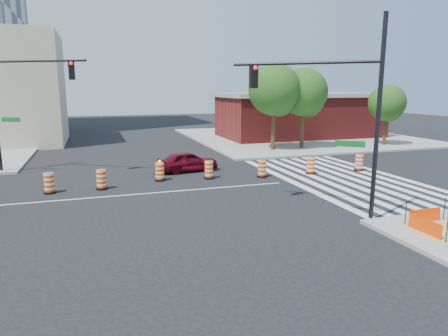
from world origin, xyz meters
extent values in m
plane|color=black|center=(0.00, 0.00, 0.00)|extent=(120.00, 120.00, 0.00)
cube|color=gray|center=(18.00, 18.00, 0.07)|extent=(22.00, 22.00, 0.15)
cube|color=silver|center=(7.80, 0.00, 0.01)|extent=(0.45, 13.50, 0.01)
cube|color=silver|center=(8.70, 0.00, 0.01)|extent=(0.45, 13.50, 0.01)
cube|color=silver|center=(9.60, 0.00, 0.01)|extent=(0.45, 13.50, 0.01)
cube|color=silver|center=(10.50, 0.00, 0.01)|extent=(0.45, 13.50, 0.01)
cube|color=silver|center=(11.40, 0.00, 0.01)|extent=(0.45, 13.50, 0.01)
cube|color=silver|center=(12.30, 0.00, 0.01)|extent=(0.45, 13.50, 0.01)
cube|color=silver|center=(13.20, 0.00, 0.01)|extent=(0.45, 13.50, 0.01)
cube|color=silver|center=(14.10, 0.00, 0.01)|extent=(0.45, 13.50, 0.01)
cube|color=silver|center=(0.00, 0.00, 0.01)|extent=(14.00, 0.12, 0.01)
cube|color=tan|center=(9.00, -9.00, 0.17)|extent=(2.20, 2.20, 0.05)
cube|color=#EC4104|center=(9.00, -8.10, 0.43)|extent=(1.44, 0.02, 0.55)
cube|color=#EC4104|center=(8.10, -9.00, 0.43)|extent=(0.02, 1.44, 0.55)
cylinder|color=black|center=(8.10, -9.90, 0.60)|extent=(0.04, 0.04, 0.90)
cylinder|color=black|center=(8.10, -8.10, 0.60)|extent=(0.04, 0.04, 0.90)
cylinder|color=black|center=(9.90, -8.10, 0.60)|extent=(0.04, 0.04, 0.90)
cube|color=maroon|center=(18.00, 18.00, 2.10)|extent=(16.00, 8.00, 4.20)
cube|color=gray|center=(18.00, 18.00, 4.40)|extent=(16.50, 8.50, 0.40)
imported|color=#570714|center=(2.97, 4.60, 0.64)|extent=(3.91, 2.01, 1.27)
cylinder|color=black|center=(7.53, -6.94, 3.94)|extent=(0.17, 0.17, 7.58)
cylinder|color=black|center=(5.34, -5.12, 6.03)|extent=(4.44, 3.73, 0.11)
cube|color=black|center=(3.81, -3.85, 5.55)|extent=(0.30, 0.27, 0.95)
sphere|color=#FF0C0C|center=(3.81, -4.03, 5.88)|extent=(0.17, 0.17, 0.17)
cube|color=#0C591E|center=(6.80, -6.34, 2.99)|extent=(0.90, 0.76, 0.24)
cylinder|color=black|center=(-5.31, 6.17, 6.58)|extent=(5.42, 3.27, 0.12)
cube|color=black|center=(-3.43, 5.07, 6.06)|extent=(0.33, 0.29, 1.04)
sphere|color=#FF0C0C|center=(-3.43, 4.89, 6.42)|extent=(0.19, 0.19, 0.19)
cube|color=#0C591E|center=(-7.09, 7.23, 3.26)|extent=(1.09, 0.67, 0.26)
cylinder|color=#382314|center=(11.43, 10.33, 2.22)|extent=(0.33, 0.33, 4.44)
sphere|color=#154313|center=(11.43, 10.33, 5.00)|extent=(4.17, 4.17, 4.17)
sphere|color=#154313|center=(11.95, 10.64, 4.31)|extent=(3.06, 3.06, 3.06)
sphere|color=#154313|center=(11.02, 10.13, 4.58)|extent=(2.78, 2.78, 2.78)
cylinder|color=#382314|center=(14.21, 10.57, 2.12)|extent=(0.34, 0.34, 4.23)
sphere|color=#154313|center=(14.21, 10.57, 4.76)|extent=(3.97, 3.97, 3.97)
sphere|color=#154313|center=(14.75, 10.90, 4.10)|extent=(2.91, 2.91, 2.91)
sphere|color=#154313|center=(13.78, 10.36, 4.37)|extent=(2.65, 2.65, 2.65)
cylinder|color=#382314|center=(22.02, 9.79, 1.70)|extent=(0.29, 0.29, 3.40)
sphere|color=#154313|center=(22.02, 9.79, 3.82)|extent=(3.19, 3.19, 3.19)
sphere|color=#154313|center=(22.47, 10.06, 3.29)|extent=(2.34, 2.34, 2.34)
sphere|color=#154313|center=(21.66, 9.61, 3.51)|extent=(2.12, 2.12, 2.12)
cylinder|color=black|center=(-4.71, 1.55, 0.05)|extent=(0.60, 0.60, 0.10)
cylinder|color=#FD4305|center=(-4.71, 1.55, 0.55)|extent=(0.48, 0.48, 0.95)
cylinder|color=black|center=(-2.25, 1.58, 0.05)|extent=(0.60, 0.60, 0.10)
cylinder|color=#FD4305|center=(-2.25, 1.58, 0.55)|extent=(0.48, 0.48, 0.95)
cylinder|color=black|center=(0.89, 2.58, 0.05)|extent=(0.60, 0.60, 0.10)
cylinder|color=#FD4305|center=(0.89, 2.58, 0.55)|extent=(0.48, 0.48, 0.95)
sphere|color=#FF990C|center=(0.89, 2.58, 1.10)|extent=(0.16, 0.16, 0.16)
cylinder|color=black|center=(3.65, 2.23, 0.05)|extent=(0.60, 0.60, 0.10)
cylinder|color=#FD4305|center=(3.65, 2.23, 0.55)|extent=(0.48, 0.48, 0.95)
cylinder|color=black|center=(6.68, 1.64, 0.05)|extent=(0.60, 0.60, 0.10)
cylinder|color=#FD4305|center=(6.68, 1.64, 0.55)|extent=(0.48, 0.48, 0.95)
cylinder|color=black|center=(9.84, 1.58, 0.05)|extent=(0.60, 0.60, 0.10)
cylinder|color=#FD4305|center=(9.84, 1.58, 0.55)|extent=(0.48, 0.48, 0.95)
cylinder|color=black|center=(13.22, 1.46, 0.05)|extent=(0.60, 0.60, 0.10)
cylinder|color=#FD4305|center=(13.22, 1.46, 0.55)|extent=(0.48, 0.48, 0.95)
camera|label=1|loc=(-2.50, -19.20, 5.08)|focal=32.00mm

